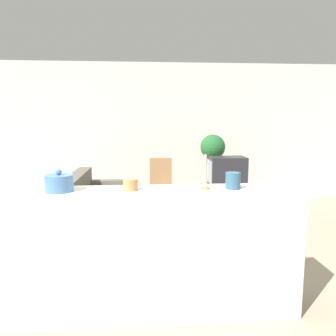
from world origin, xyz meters
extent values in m
plane|color=tan|center=(0.00, 0.00, 0.00)|extent=(14.00, 14.00, 0.00)
cube|color=silver|center=(0.00, 3.43, 1.35)|extent=(9.00, 0.06, 2.70)
cube|color=#605B51|center=(-0.68, 1.53, 0.23)|extent=(0.91, 1.88, 0.47)
cube|color=#605B51|center=(-1.03, 1.53, 0.65)|extent=(0.20, 1.88, 0.36)
cube|color=#605B51|center=(-0.68, 0.67, 0.31)|extent=(0.91, 0.16, 0.61)
cube|color=#605B51|center=(-0.68, 2.39, 0.31)|extent=(0.91, 0.16, 0.61)
cube|color=#9E754C|center=(1.33, 2.25, 0.26)|extent=(0.79, 0.49, 0.52)
cube|color=#232328|center=(1.33, 2.25, 0.76)|extent=(0.59, 0.41, 0.48)
cube|color=#939EB2|center=(1.03, 2.25, 0.76)|extent=(0.02, 0.34, 0.37)
cube|color=#9E754C|center=(0.24, 2.55, 0.40)|extent=(0.44, 0.44, 0.04)
cube|color=#9E754C|center=(0.24, 2.75, 0.68)|extent=(0.40, 0.04, 0.51)
cylinder|color=#9E754C|center=(0.05, 2.36, 0.19)|extent=(0.04, 0.04, 0.38)
cylinder|color=#9E754C|center=(0.43, 2.36, 0.19)|extent=(0.04, 0.04, 0.38)
cylinder|color=#9E754C|center=(0.05, 2.74, 0.19)|extent=(0.04, 0.04, 0.38)
cylinder|color=#9E754C|center=(0.43, 2.74, 0.19)|extent=(0.04, 0.04, 0.38)
cylinder|color=#9E754C|center=(1.23, 2.98, 0.39)|extent=(0.15, 0.15, 0.77)
cylinder|color=#8E5B3D|center=(1.23, 2.98, 0.84)|extent=(0.30, 0.30, 0.14)
sphere|color=#23602D|center=(1.23, 2.98, 1.11)|extent=(0.46, 0.46, 0.46)
cube|color=silver|center=(0.00, -0.46, 0.52)|extent=(2.40, 0.44, 1.05)
cylinder|color=#4C7AAD|center=(-0.73, -0.46, 1.11)|extent=(0.22, 0.22, 0.13)
sphere|color=#4C7AAD|center=(-0.73, -0.46, 1.20)|extent=(0.05, 0.05, 0.05)
cylinder|color=#C6844C|center=(-0.17, -0.46, 1.09)|extent=(0.12, 0.12, 0.09)
cylinder|color=#B7933D|center=(0.43, -0.46, 1.06)|extent=(0.07, 0.07, 0.02)
cylinder|color=beige|center=(0.43, -0.46, 1.20)|extent=(0.02, 0.02, 0.26)
cylinder|color=#335B75|center=(0.67, -0.46, 1.11)|extent=(0.12, 0.12, 0.13)
camera|label=1|loc=(-0.07, -3.04, 1.60)|focal=35.00mm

